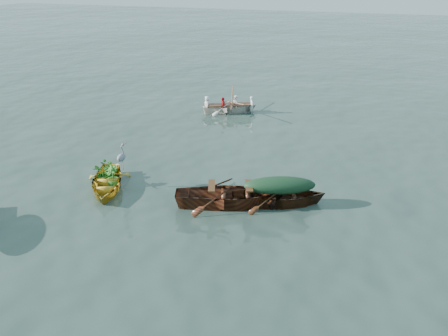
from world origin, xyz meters
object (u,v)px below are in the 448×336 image
Objects in this scene: green_tarp_boat at (279,205)px; open_wooden_boat at (230,205)px; yellow_dinghy at (107,189)px; heron at (122,162)px; rowed_boat at (229,113)px.

open_wooden_boat is (-1.37, -0.56, 0.00)m from green_tarp_boat.
yellow_dinghy is 3.57× the size of heron.
rowed_boat is (-4.52, 8.33, 0.00)m from green_tarp_boat.
rowed_boat is (1.01, 9.22, 0.00)m from yellow_dinghy.
heron is (-3.69, -0.04, 0.91)m from open_wooden_boat.
open_wooden_boat is at bearing -22.61° from yellow_dinghy.
open_wooden_boat is 1.21× the size of rowed_boat.
green_tarp_boat is 5.18m from heron.
heron is at bearing 74.51° from green_tarp_boat.
green_tarp_boat is at bearing -20.46° from heron.
yellow_dinghy is at bearing 76.95° from green_tarp_boat.
rowed_boat is 8.99m from heron.
yellow_dinghy is at bearing 74.07° from open_wooden_boat.
open_wooden_boat reaches higher than rowed_boat.
open_wooden_boat reaches higher than green_tarp_boat.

